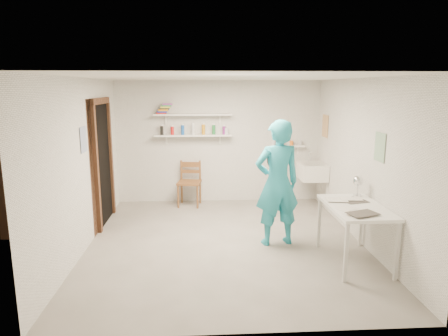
{
  "coord_description": "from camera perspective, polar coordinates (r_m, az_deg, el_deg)",
  "views": [
    {
      "loc": [
        -0.34,
        -5.59,
        2.27
      ],
      "look_at": [
        0.0,
        0.4,
        1.05
      ],
      "focal_mm": 32.0,
      "sensor_mm": 36.0,
      "label": 1
    }
  ],
  "objects": [
    {
      "name": "floor",
      "position": [
        6.05,
        0.22,
        -10.66
      ],
      "size": [
        4.0,
        4.5,
        0.02
      ],
      "primitive_type": "cube",
      "color": "slate",
      "rests_on": "ground"
    },
    {
      "name": "ceiling",
      "position": [
        5.6,
        0.24,
        12.93
      ],
      "size": [
        4.0,
        4.5,
        0.02
      ],
      "primitive_type": "cube",
      "color": "silver",
      "rests_on": "wall_back"
    },
    {
      "name": "wall_back",
      "position": [
        7.93,
        -0.77,
        3.75
      ],
      "size": [
        4.0,
        0.02,
        2.4
      ],
      "primitive_type": "cube",
      "color": "silver",
      "rests_on": "ground"
    },
    {
      "name": "wall_front",
      "position": [
        3.51,
        2.5,
        -6.27
      ],
      "size": [
        4.0,
        0.02,
        2.4
      ],
      "primitive_type": "cube",
      "color": "silver",
      "rests_on": "ground"
    },
    {
      "name": "wall_left",
      "position": [
        5.93,
        -19.55,
        0.43
      ],
      "size": [
        0.02,
        4.5,
        2.4
      ],
      "primitive_type": "cube",
      "color": "silver",
      "rests_on": "ground"
    },
    {
      "name": "wall_right",
      "position": [
        6.16,
        19.25,
        0.84
      ],
      "size": [
        0.02,
        4.5,
        2.4
      ],
      "primitive_type": "cube",
      "color": "silver",
      "rests_on": "ground"
    },
    {
      "name": "doorway_recess",
      "position": [
        6.96,
        -16.91,
        0.48
      ],
      "size": [
        0.02,
        0.9,
        2.0
      ],
      "primitive_type": "cube",
      "color": "black",
      "rests_on": "wall_left"
    },
    {
      "name": "corridor_box",
      "position": [
        7.15,
        -22.47,
        0.79
      ],
      "size": [
        1.4,
        1.5,
        2.1
      ],
      "primitive_type": "cube",
      "color": "brown",
      "rests_on": "ground"
    },
    {
      "name": "door_lintel",
      "position": [
        6.84,
        -17.27,
        9.15
      ],
      "size": [
        0.06,
        1.05,
        0.1
      ],
      "primitive_type": "cube",
      "color": "brown",
      "rests_on": "wall_left"
    },
    {
      "name": "door_jamb_near",
      "position": [
        6.48,
        -17.76,
        -0.37
      ],
      "size": [
        0.06,
        0.1,
        2.0
      ],
      "primitive_type": "cube",
      "color": "brown",
      "rests_on": "ground"
    },
    {
      "name": "door_jamb_far",
      "position": [
        7.43,
        -15.88,
        1.22
      ],
      "size": [
        0.06,
        0.1,
        2.0
      ],
      "primitive_type": "cube",
      "color": "brown",
      "rests_on": "ground"
    },
    {
      "name": "shelf_lower",
      "position": [
        7.77,
        -4.43,
        4.67
      ],
      "size": [
        1.5,
        0.22,
        0.03
      ],
      "primitive_type": "cube",
      "color": "white",
      "rests_on": "wall_back"
    },
    {
      "name": "shelf_upper",
      "position": [
        7.74,
        -4.47,
        7.62
      ],
      "size": [
        1.5,
        0.22,
        0.03
      ],
      "primitive_type": "cube",
      "color": "white",
      "rests_on": "wall_back"
    },
    {
      "name": "ledge_shelf",
      "position": [
        8.02,
        8.95,
        3.12
      ],
      "size": [
        0.7,
        0.14,
        0.03
      ],
      "primitive_type": "cube",
      "color": "white",
      "rests_on": "wall_back"
    },
    {
      "name": "poster_left",
      "position": [
        5.92,
        -19.44,
        3.85
      ],
      "size": [
        0.01,
        0.28,
        0.36
      ],
      "primitive_type": "cube",
      "color": "#334C7F",
      "rests_on": "wall_left"
    },
    {
      "name": "poster_right_a",
      "position": [
        7.78,
        14.25,
        5.84
      ],
      "size": [
        0.01,
        0.34,
        0.42
      ],
      "primitive_type": "cube",
      "color": "#995933",
      "rests_on": "wall_right"
    },
    {
      "name": "poster_right_b",
      "position": [
        5.6,
        21.36,
        2.8
      ],
      "size": [
        0.01,
        0.3,
        0.38
      ],
      "primitive_type": "cube",
      "color": "#3F724C",
      "rests_on": "wall_right"
    },
    {
      "name": "belfast_sink",
      "position": [
        7.74,
        12.48,
        -0.47
      ],
      "size": [
        0.48,
        0.6,
        0.3
      ],
      "primitive_type": "cube",
      "color": "white",
      "rests_on": "wall_right"
    },
    {
      "name": "man",
      "position": [
        5.78,
        7.62,
        -2.16
      ],
      "size": [
        0.74,
        0.55,
        1.83
      ],
      "primitive_type": "imported",
      "rotation": [
        0.0,
        0.0,
        3.33
      ],
      "color": "teal",
      "rests_on": "ground"
    },
    {
      "name": "wall_clock",
      "position": [
        5.93,
        7.69,
        1.2
      ],
      "size": [
        0.33,
        0.1,
        0.33
      ],
      "primitive_type": "cylinder",
      "rotation": [
        1.57,
        0.0,
        0.19
      ],
      "color": "#F3E5A5",
      "rests_on": "man"
    },
    {
      "name": "wooden_chair",
      "position": [
        7.73,
        -4.99,
        -2.08
      ],
      "size": [
        0.49,
        0.47,
        0.92
      ],
      "primitive_type": "cube",
      "rotation": [
        0.0,
        0.0,
        -0.15
      ],
      "color": "brown",
      "rests_on": "ground"
    },
    {
      "name": "work_table",
      "position": [
        5.54,
        18.14,
        -8.98
      ],
      "size": [
        0.7,
        1.16,
        0.77
      ],
      "primitive_type": "cube",
      "color": "white",
      "rests_on": "ground"
    },
    {
      "name": "desk_lamp",
      "position": [
        5.85,
        18.62,
        -1.72
      ],
      "size": [
        0.14,
        0.14,
        0.14
      ],
      "primitive_type": "sphere",
      "color": "silver",
      "rests_on": "work_table"
    },
    {
      "name": "spray_cans",
      "position": [
        7.76,
        -4.44,
        5.41
      ],
      "size": [
        1.26,
        0.06,
        0.17
      ],
      "color": "black",
      "rests_on": "shelf_lower"
    },
    {
      "name": "book_stack",
      "position": [
        7.76,
        -8.52,
        8.37
      ],
      "size": [
        0.3,
        0.14,
        0.2
      ],
      "color": "red",
      "rests_on": "shelf_upper"
    },
    {
      "name": "ledge_pots",
      "position": [
        8.02,
        8.96,
        3.55
      ],
      "size": [
        0.48,
        0.07,
        0.09
      ],
      "color": "silver",
      "rests_on": "ledge_shelf"
    },
    {
      "name": "papers",
      "position": [
        5.42,
        18.4,
        -5.0
      ],
      "size": [
        0.3,
        0.22,
        0.03
      ],
      "color": "silver",
      "rests_on": "work_table"
    }
  ]
}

